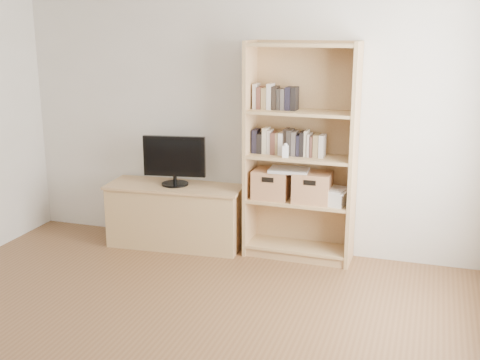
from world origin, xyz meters
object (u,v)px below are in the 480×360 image
at_px(television, 174,161).
at_px(basket_left, 271,184).
at_px(tv_stand, 176,216).
at_px(bookshelf, 300,153).
at_px(basket_right, 312,187).
at_px(laptop, 289,170).
at_px(baby_monitor, 285,152).

distance_m(television, basket_left, 0.96).
bearing_deg(basket_left, tv_stand, -176.06).
distance_m(bookshelf, basket_right, 0.33).
distance_m(tv_stand, basket_left, 1.02).
relative_size(basket_left, laptop, 0.91).
relative_size(baby_monitor, basket_left, 0.33).
relative_size(television, baby_monitor, 5.64).
height_order(tv_stand, basket_left, basket_left).
distance_m(tv_stand, laptop, 1.23).
bearing_deg(bookshelf, basket_left, -178.81).
distance_m(baby_monitor, laptop, 0.21).
bearing_deg(basket_right, television, -177.91).
distance_m(basket_left, laptop, 0.22).
bearing_deg(laptop, television, 178.30).
bearing_deg(tv_stand, baby_monitor, -6.83).
height_order(television, basket_right, television).
bearing_deg(laptop, bookshelf, 2.01).
xyz_separation_m(bookshelf, television, (-1.21, -0.06, -0.14)).
xyz_separation_m(television, basket_right, (1.33, 0.06, -0.16)).
height_order(bookshelf, basket_left, bookshelf).
bearing_deg(tv_stand, basket_right, -2.10).
bearing_deg(baby_monitor, basket_left, 130.43).
bearing_deg(basket_left, baby_monitor, -34.99).
bearing_deg(bookshelf, laptop, -172.60).
bearing_deg(baby_monitor, basket_right, 8.93).
bearing_deg(basket_right, basket_left, 178.70).
relative_size(basket_right, laptop, 0.94).
bearing_deg(basket_right, laptop, -179.43).
bearing_deg(tv_stand, laptop, -1.81).
bearing_deg(tv_stand, television, 0.00).
bearing_deg(laptop, basket_left, 172.17).
distance_m(basket_right, laptop, 0.26).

